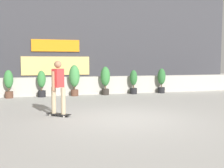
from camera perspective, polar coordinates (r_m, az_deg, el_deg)
ground_plane at (r=7.87m, az=2.84°, el=-7.46°), size 48.00×48.00×0.00m
planter_wall at (r=13.58m, az=-4.90°, el=-0.31°), size 18.00×0.40×0.90m
building_backdrop at (r=17.54m, az=-7.29°, el=10.01°), size 20.00×2.08×6.50m
potted_plant_0 at (r=12.98m, az=-21.24°, el=0.27°), size 0.41×0.41×1.28m
potted_plant_1 at (r=12.90m, az=-14.84°, el=0.27°), size 0.39×0.39×1.24m
potted_plant_2 at (r=12.98m, az=-8.05°, el=1.29°), size 0.51×0.51×1.50m
potted_plant_3 at (r=13.26m, az=-1.44°, el=1.14°), size 0.47×0.47×1.41m
potted_plant_4 at (r=13.69m, az=4.63°, el=0.62°), size 0.38×0.38×1.23m
potted_plant_5 at (r=14.29m, az=10.55°, el=0.97°), size 0.41×0.41×1.30m
skater_far_right at (r=8.25m, az=-11.45°, el=-0.35°), size 0.73×0.68×1.70m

